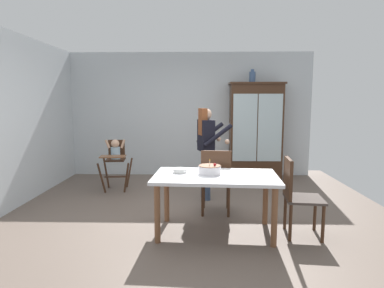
# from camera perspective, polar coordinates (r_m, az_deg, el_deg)

# --- Properties ---
(ground_plane) EXTENTS (6.24, 6.24, 0.00)m
(ground_plane) POSITION_cam_1_polar(r_m,az_deg,el_deg) (4.82, -1.50, -12.38)
(ground_plane) COLOR #66564C
(wall_back) EXTENTS (5.32, 0.06, 2.70)m
(wall_back) POSITION_cam_1_polar(r_m,az_deg,el_deg) (7.16, -0.47, 5.20)
(wall_back) COLOR silver
(wall_back) RESTS_ON ground_plane
(china_cabinet) EXTENTS (1.15, 0.48, 2.04)m
(china_cabinet) POSITION_cam_1_polar(r_m,az_deg,el_deg) (7.02, 11.17, 2.35)
(china_cabinet) COLOR #422819
(china_cabinet) RESTS_ON ground_plane
(ceramic_vase) EXTENTS (0.13, 0.13, 0.27)m
(ceramic_vase) POSITION_cam_1_polar(r_m,az_deg,el_deg) (7.00, 10.62, 11.62)
(ceramic_vase) COLOR #3D567F
(ceramic_vase) RESTS_ON china_cabinet
(high_chair_with_toddler) EXTENTS (0.62, 0.72, 0.95)m
(high_chair_with_toddler) POSITION_cam_1_polar(r_m,az_deg,el_deg) (6.12, -13.38, -1.96)
(high_chair_with_toddler) COLOR #422819
(high_chair_with_toddler) RESTS_ON ground_plane
(adult_person) EXTENTS (0.61, 0.59, 1.53)m
(adult_person) POSITION_cam_1_polar(r_m,az_deg,el_deg) (5.37, 2.54, 0.33)
(adult_person) COLOR #33425B
(adult_person) RESTS_ON ground_plane
(dining_table) EXTENTS (1.56, 0.95, 0.74)m
(dining_table) POSITION_cam_1_polar(r_m,az_deg,el_deg) (4.02, 4.17, -6.84)
(dining_table) COLOR silver
(dining_table) RESTS_ON ground_plane
(birthday_cake) EXTENTS (0.28, 0.28, 0.19)m
(birthday_cake) POSITION_cam_1_polar(r_m,az_deg,el_deg) (4.05, 3.15, -4.53)
(birthday_cake) COLOR white
(birthday_cake) RESTS_ON dining_table
(serving_bowl) EXTENTS (0.18, 0.18, 0.05)m
(serving_bowl) POSITION_cam_1_polar(r_m,az_deg,el_deg) (4.12, -2.15, -4.70)
(serving_bowl) COLOR silver
(serving_bowl) RESTS_ON dining_table
(dining_chair_far_side) EXTENTS (0.46, 0.46, 0.96)m
(dining_chair_far_side) POSITION_cam_1_polar(r_m,az_deg,el_deg) (4.68, 4.23, -5.90)
(dining_chair_far_side) COLOR #422819
(dining_chair_far_side) RESTS_ON ground_plane
(dining_chair_right_end) EXTENTS (0.48, 0.48, 0.96)m
(dining_chair_right_end) POSITION_cam_1_polar(r_m,az_deg,el_deg) (4.16, 17.87, -7.96)
(dining_chair_right_end) COLOR #422819
(dining_chair_right_end) RESTS_ON ground_plane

